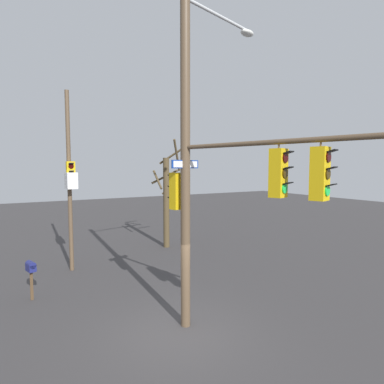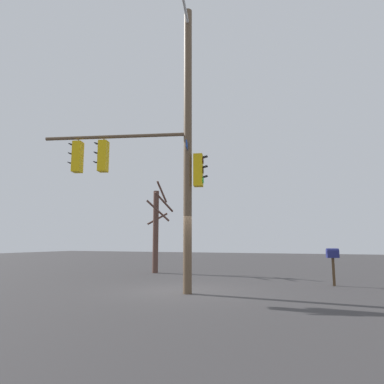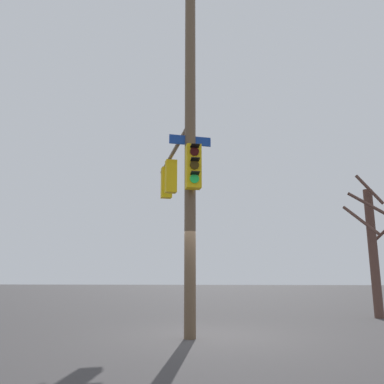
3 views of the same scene
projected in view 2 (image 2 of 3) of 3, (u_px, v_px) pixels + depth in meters
The scene contains 4 objects.
ground_plane at pixel (184, 292), 11.45m from camera, with size 80.00×80.00×0.00m, color #3C393A.
main_signal_pole_assembly at pixel (165, 140), 11.64m from camera, with size 3.77×6.05×9.99m.
mailbox at pixel (333, 256), 13.04m from camera, with size 0.35×0.49×1.41m.
bare_tree_across_street at pixel (156, 228), 18.58m from camera, with size 1.68×1.66×4.93m.
Camera 2 is at (-10.84, -4.69, 1.66)m, focal length 31.86 mm.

